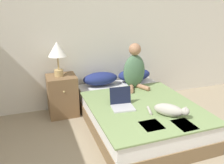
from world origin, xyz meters
The scene contains 9 objects.
wall_back centered at (0.00, 3.04, 1.27)m, with size 5.94×0.05×2.55m.
bed centered at (0.37, 2.00, 0.21)m, with size 1.40×1.94×0.42m.
pillow_near centered at (0.07, 2.80, 0.52)m, with size 0.59×0.30×0.21m.
pillow_far centered at (0.68, 2.80, 0.52)m, with size 0.59×0.30×0.21m.
person_sitting centered at (0.54, 2.50, 0.72)m, with size 0.37×0.35×0.72m.
cat_tabby centered at (0.54, 1.45, 0.49)m, with size 0.40×0.46×0.16m.
laptop_open centered at (0.08, 1.88, 0.47)m, with size 0.32×0.31×0.24m.
nightstand centered at (-0.58, 2.76, 0.32)m, with size 0.45×0.43×0.65m.
table_lamp centered at (-0.60, 2.78, 1.03)m, with size 0.28×0.28×0.53m.
Camera 1 is at (-1.00, -0.76, 1.78)m, focal length 38.00 mm.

